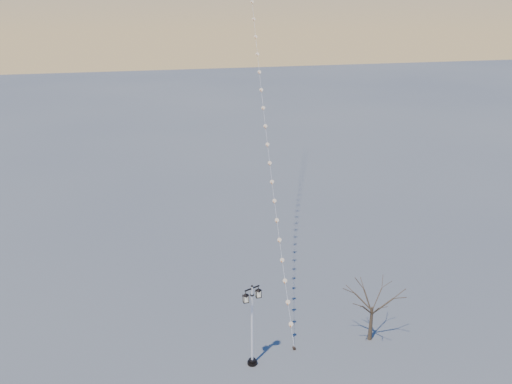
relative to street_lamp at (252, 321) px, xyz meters
name	(u,v)px	position (x,y,z in m)	size (l,w,h in m)	color
ground	(280,363)	(1.68, -0.37, -3.05)	(300.00, 300.00, 0.00)	#535554
street_lamp	(252,321)	(0.00, 0.00, 0.00)	(1.33, 0.85, 5.52)	black
bare_tree	(373,298)	(8.12, 0.55, 0.04)	(2.68, 2.68, 4.45)	#413323
kite_train	(258,31)	(4.83, 17.44, 15.69)	(4.37, 34.02, 37.69)	black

